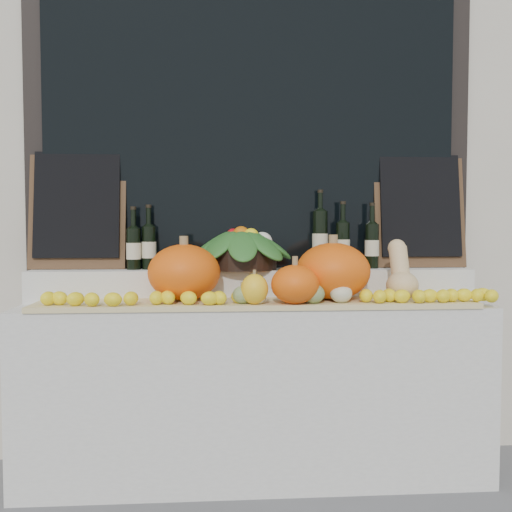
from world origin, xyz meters
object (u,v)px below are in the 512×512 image
at_px(produce_bowl, 241,248).
at_px(wine_bottle_tall, 320,239).
at_px(butternut_squash, 401,275).
at_px(pumpkin_right, 333,271).
at_px(pumpkin_left, 184,272).

height_order(produce_bowl, wine_bottle_tall, wine_bottle_tall).
bearing_deg(butternut_squash, pumpkin_right, 175.92).
distance_m(pumpkin_right, produce_bowl, 0.50).
height_order(pumpkin_left, wine_bottle_tall, wine_bottle_tall).
height_order(pumpkin_left, produce_bowl, produce_bowl).
height_order(pumpkin_right, butternut_squash, butternut_squash).
relative_size(pumpkin_left, wine_bottle_tall, 0.84).
relative_size(pumpkin_right, wine_bottle_tall, 0.87).
height_order(butternut_squash, produce_bowl, produce_bowl).
xyz_separation_m(pumpkin_right, produce_bowl, (-0.44, 0.22, 0.11)).
xyz_separation_m(pumpkin_left, pumpkin_right, (0.73, -0.01, 0.00)).
bearing_deg(pumpkin_left, butternut_squash, -1.90).
bearing_deg(pumpkin_right, wine_bottle_tall, 93.28).
relative_size(pumpkin_left, butternut_squash, 1.19).
distance_m(produce_bowl, wine_bottle_tall, 0.43).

